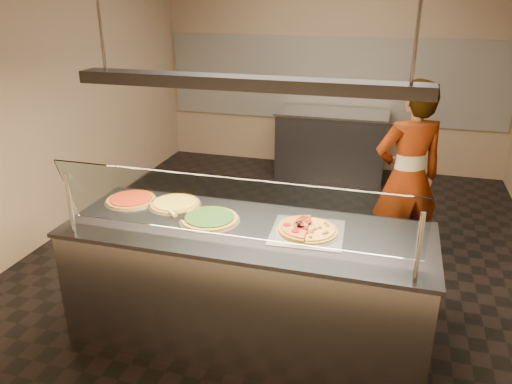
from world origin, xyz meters
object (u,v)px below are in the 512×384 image
(serving_counter, at_px, (247,284))
(half_pizza_sausage, at_px, (322,231))
(pizza_tomato, at_px, (131,199))
(worker, at_px, (407,178))
(heat_lamp_housing, at_px, (246,83))
(sneeze_guard, at_px, (230,209))
(pizza_spinach, at_px, (210,218))
(prep_table, at_px, (331,144))
(half_pizza_pepperoni, at_px, (294,226))
(pizza_cheese, at_px, (175,203))
(perforated_tray, at_px, (307,232))
(pizza_spatula, at_px, (179,213))

(serving_counter, xyz_separation_m, half_pizza_sausage, (0.53, 0.05, 0.49))
(pizza_tomato, bearing_deg, worker, 30.14)
(heat_lamp_housing, bearing_deg, half_pizza_sausage, 5.18)
(serving_counter, height_order, worker, worker)
(sneeze_guard, height_order, pizza_spinach, sneeze_guard)
(pizza_spinach, bearing_deg, heat_lamp_housing, -9.25)
(prep_table, distance_m, worker, 2.64)
(heat_lamp_housing, bearing_deg, pizza_spinach, 170.75)
(half_pizza_pepperoni, distance_m, pizza_tomato, 1.37)
(pizza_spinach, bearing_deg, pizza_cheese, 152.49)
(half_pizza_pepperoni, height_order, pizza_spinach, half_pizza_pepperoni)
(half_pizza_sausage, distance_m, pizza_cheese, 1.20)
(half_pizza_sausage, bearing_deg, serving_counter, -174.82)
(half_pizza_pepperoni, relative_size, heat_lamp_housing, 0.18)
(half_pizza_sausage, distance_m, worker, 1.51)
(pizza_cheese, xyz_separation_m, prep_table, (0.74, 3.61, -0.48))
(pizza_tomato, height_order, worker, worker)
(half_pizza_pepperoni, bearing_deg, worker, 61.38)
(pizza_tomato, bearing_deg, prep_table, 73.01)
(pizza_tomato, distance_m, heat_lamp_housing, 1.46)
(sneeze_guard, distance_m, pizza_spinach, 0.57)
(prep_table, bearing_deg, pizza_spinach, -95.63)
(half_pizza_sausage, height_order, pizza_tomato, half_pizza_sausage)
(heat_lamp_housing, bearing_deg, perforated_tray, 6.71)
(perforated_tray, relative_size, pizza_cheese, 1.27)
(pizza_cheese, height_order, pizza_tomato, same)
(pizza_tomato, relative_size, pizza_spatula, 1.45)
(perforated_tray, relative_size, pizza_spinach, 1.19)
(pizza_cheese, bearing_deg, prep_table, 78.44)
(half_pizza_sausage, xyz_separation_m, pizza_cheese, (-1.19, 0.19, -0.01))
(pizza_spinach, height_order, pizza_tomato, pizza_spinach)
(pizza_tomato, bearing_deg, half_pizza_sausage, -6.15)
(serving_counter, relative_size, pizza_spatula, 9.19)
(pizza_cheese, distance_m, pizza_spatula, 0.23)
(sneeze_guard, xyz_separation_m, worker, (1.09, 1.79, -0.32))
(half_pizza_sausage, xyz_separation_m, prep_table, (-0.45, 3.80, -0.49))
(pizza_cheese, bearing_deg, pizza_tomato, -176.54)
(pizza_spatula, bearing_deg, perforated_tray, 0.59)
(half_pizza_pepperoni, xyz_separation_m, prep_table, (-0.25, 3.79, -0.50))
(pizza_spatula, bearing_deg, worker, 40.81)
(sneeze_guard, xyz_separation_m, pizza_spatula, (-0.54, 0.38, -0.27))
(half_pizza_sausage, bearing_deg, pizza_tomato, 173.85)
(pizza_cheese, bearing_deg, pizza_spatula, -58.63)
(perforated_tray, bearing_deg, worker, 64.57)
(sneeze_guard, relative_size, worker, 1.31)
(half_pizza_pepperoni, bearing_deg, perforated_tray, -0.53)
(pizza_tomato, distance_m, prep_table, 3.83)
(half_pizza_sausage, bearing_deg, prep_table, 96.75)
(pizza_spinach, distance_m, pizza_spatula, 0.24)
(serving_counter, bearing_deg, pizza_tomato, 168.22)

